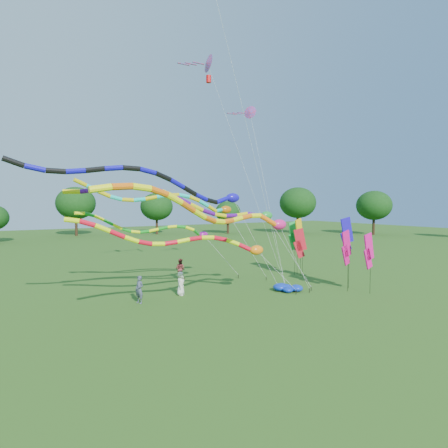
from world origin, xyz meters
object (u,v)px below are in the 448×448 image
tube_kite_red (193,241)px  blue_nylon_heap (292,289)px  person_b (139,290)px  person_a (181,283)px  tube_kite_orange (229,215)px  person_c (180,269)px

tube_kite_red → blue_nylon_heap: tube_kite_red is taller
blue_nylon_heap → person_b: person_b is taller
person_a → person_b: person_b is taller
tube_kite_orange → person_b: 7.78m
tube_kite_orange → person_c: 11.88m
blue_nylon_heap → person_a: 7.71m
person_a → person_c: size_ratio=0.95×
person_a → person_b: size_ratio=0.93×
person_b → person_c: person_b is taller
person_a → person_c: (2.16, 4.90, 0.04)m
tube_kite_red → person_a: size_ratio=8.72×
person_b → tube_kite_orange: bearing=9.4°
blue_nylon_heap → person_a: bearing=155.9°
tube_kite_red → person_c: size_ratio=8.30×
tube_kite_orange → person_b: size_ratio=8.77×
blue_nylon_heap → person_c: person_c is taller
tube_kite_red → person_b: tube_kite_red is taller
person_c → tube_kite_orange: bearing=128.2°
person_c → person_a: bearing=114.6°
tube_kite_orange → person_b: bearing=108.3°
tube_kite_red → tube_kite_orange: bearing=-71.9°
blue_nylon_heap → person_b: 10.41m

